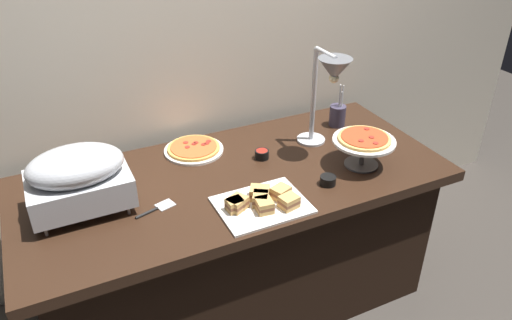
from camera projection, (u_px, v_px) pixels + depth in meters
The scene contains 12 objects.
ground_plane at pixel (238, 298), 2.58m from camera, with size 8.00×8.00×0.00m, color #38332D.
back_wall at pixel (191, 46), 2.36m from camera, with size 4.40×0.04×2.40m, color beige.
buffet_table at pixel (236, 240), 2.39m from camera, with size 1.90×0.84×0.76m.
chafing_dish at pixel (78, 177), 1.90m from camera, with size 0.38×0.27×0.27m.
heat_lamp at pixel (330, 78), 2.18m from camera, with size 0.15×0.30×0.48m.
pizza_plate_front at pixel (194, 149), 2.37m from camera, with size 0.28×0.28×0.03m.
pizza_plate_center at pixel (364, 142), 2.21m from camera, with size 0.28×0.28×0.15m.
sandwich_platter at pixel (261, 202), 1.98m from camera, with size 0.36×0.28×0.06m.
sauce_cup_near at pixel (328, 180), 2.12m from camera, with size 0.07×0.07×0.04m.
sauce_cup_far at pixel (262, 154), 2.31m from camera, with size 0.07×0.07×0.04m.
utensil_holder at pixel (338, 115), 2.59m from camera, with size 0.08×0.08×0.23m.
serving_spatula at pixel (157, 209), 1.97m from camera, with size 0.17×0.08×0.01m.
Camera 1 is at (-0.72, -1.71, 1.94)m, focal length 34.72 mm.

